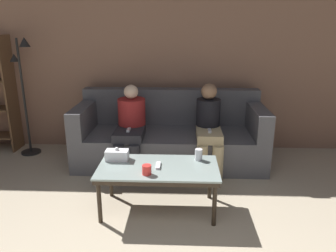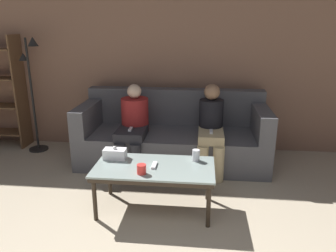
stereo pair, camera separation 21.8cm
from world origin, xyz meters
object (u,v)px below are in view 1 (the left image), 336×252
at_px(couch, 170,137).
at_px(standing_lamp, 24,85).
at_px(game_remote, 158,165).
at_px(seated_person_left_end, 131,125).
at_px(coffee_table, 158,171).
at_px(seated_person_mid_left, 209,126).
at_px(cup_near_left, 199,155).
at_px(cup_near_right, 147,170).
at_px(tissue_box, 117,155).

height_order(couch, standing_lamp, standing_lamp).
bearing_deg(game_remote, seated_person_left_end, 112.28).
relative_size(coffee_table, seated_person_mid_left, 1.08).
height_order(coffee_table, cup_near_left, cup_near_left).
distance_m(cup_near_left, game_remote, 0.42).
distance_m(cup_near_right, tissue_box, 0.45).
height_order(cup_near_right, game_remote, cup_near_right).
bearing_deg(standing_lamp, seated_person_mid_left, -9.71).
relative_size(coffee_table, tissue_box, 5.10).
bearing_deg(coffee_table, tissue_box, 161.26).
bearing_deg(tissue_box, seated_person_mid_left, 41.47).
height_order(coffee_table, standing_lamp, standing_lamp).
xyz_separation_m(game_remote, standing_lamp, (-1.87, 1.39, 0.50)).
height_order(couch, seated_person_mid_left, seated_person_mid_left).
bearing_deg(coffee_table, seated_person_mid_left, 61.11).
distance_m(coffee_table, seated_person_mid_left, 1.13).
relative_size(cup_near_right, seated_person_mid_left, 0.08).
relative_size(cup_near_left, standing_lamp, 0.07).
bearing_deg(game_remote, cup_near_right, -116.96).
bearing_deg(cup_near_left, seated_person_mid_left, 78.95).
bearing_deg(couch, tissue_box, -113.75).
xyz_separation_m(coffee_table, game_remote, (-0.00, 0.00, 0.05)).
relative_size(game_remote, seated_person_left_end, 0.15).
distance_m(game_remote, seated_person_mid_left, 1.13).
distance_m(cup_near_left, cup_near_right, 0.59).
height_order(tissue_box, game_remote, tissue_box).
xyz_separation_m(couch, standing_lamp, (-1.94, 0.17, 0.64)).
bearing_deg(game_remote, couch, 86.84).
distance_m(couch, game_remote, 1.24).
xyz_separation_m(cup_near_right, standing_lamp, (-1.78, 1.57, 0.46)).
bearing_deg(couch, seated_person_left_end, -153.47).
bearing_deg(coffee_table, seated_person_left_end, 112.28).
relative_size(couch, cup_near_left, 21.23).
distance_m(coffee_table, tissue_box, 0.44).
bearing_deg(cup_near_right, tissue_box, 135.97).
bearing_deg(tissue_box, seated_person_left_end, 89.66).
xyz_separation_m(coffee_table, cup_near_right, (-0.09, -0.17, 0.09)).
bearing_deg(cup_near_left, couch, 106.68).
xyz_separation_m(cup_near_left, standing_lamp, (-2.25, 1.22, 0.45)).
bearing_deg(game_remote, coffee_table, -75.96).
distance_m(tissue_box, standing_lamp, 1.98).
xyz_separation_m(cup_near_right, game_remote, (0.09, 0.17, -0.03)).
relative_size(coffee_table, game_remote, 7.49).
bearing_deg(coffee_table, standing_lamp, 143.26).
height_order(game_remote, seated_person_mid_left, seated_person_mid_left).
xyz_separation_m(cup_near_left, cup_near_right, (-0.47, -0.35, -0.01)).
relative_size(couch, game_remote, 15.71).
height_order(cup_near_left, game_remote, cup_near_left).
xyz_separation_m(couch, cup_near_right, (-0.16, -1.40, 0.17)).
height_order(coffee_table, cup_near_right, cup_near_right).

